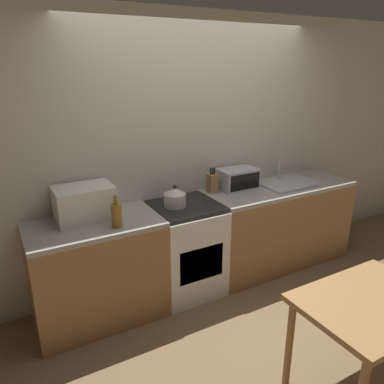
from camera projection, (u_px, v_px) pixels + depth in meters
The scene contains 12 objects.
ground_plane at pixel (246, 313), 3.37m from camera, with size 16.00×16.00×0.00m, color brown.
wall_back at pixel (194, 151), 3.73m from camera, with size 10.00×0.06×2.60m.
counter_left_run at pixel (98, 271), 3.20m from camera, with size 1.09×0.62×0.90m.
counter_right_run at pixel (277, 225), 4.12m from camera, with size 1.67×0.62×0.90m.
stove_range at pixel (186, 248), 3.59m from camera, with size 0.61×0.62×0.90m.
kettle at pixel (175, 197), 3.38m from camera, with size 0.20×0.20×0.21m.
microwave at pixel (84, 203), 3.09m from camera, with size 0.47×0.33×0.28m.
bottle at pixel (116, 215), 2.95m from camera, with size 0.08×0.08×0.26m.
knife_block at pixel (212, 183), 3.74m from camera, with size 0.09×0.10×0.26m.
toaster_oven at pixel (238, 179), 3.86m from camera, with size 0.41×0.27×0.21m.
sink_basin at pixel (287, 183), 4.02m from camera, with size 0.60×0.43×0.24m.
dining_table at pixel (371, 313), 2.39m from camera, with size 0.92×0.67×0.72m.
Camera 1 is at (-1.80, -2.23, 2.14)m, focal length 35.00 mm.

